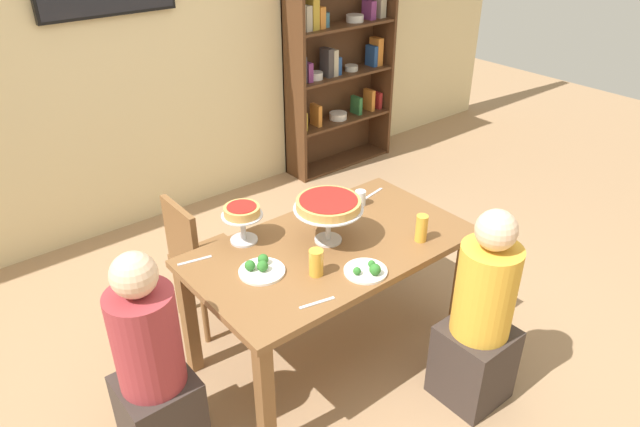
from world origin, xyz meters
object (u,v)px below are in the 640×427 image
object	(u,v)px
salad_plate_near_diner	(261,268)
cutlery_fork_near	(317,303)
chair_far_left	(201,256)
personal_pizza_stand	(242,215)
beer_glass_amber_short	(316,263)
diner_head_west	(153,374)
cutlery_fork_far	(373,193)
beer_glass_amber_tall	(421,228)
water_glass_clear_near	(360,198)
dining_table	(331,259)
deep_dish_pizza_stand	(328,206)
bookshelf	(338,47)
cutlery_knife_near	(195,261)
salad_plate_far_diner	(367,270)
diner_near_right	(480,324)

from	to	relation	value
salad_plate_near_diner	cutlery_fork_near	world-z (taller)	salad_plate_near_diner
chair_far_left	personal_pizza_stand	xyz separation A→B (m)	(0.09, -0.36, 0.42)
personal_pizza_stand	beer_glass_amber_short	distance (m)	0.51
diner_head_west	cutlery_fork_far	distance (m)	1.71
beer_glass_amber_tall	water_glass_clear_near	xyz separation A→B (m)	(0.02, 0.51, -0.03)
dining_table	deep_dish_pizza_stand	world-z (taller)	deep_dish_pizza_stand
bookshelf	deep_dish_pizza_stand	size ratio (longest dim) A/B	5.89
chair_far_left	salad_plate_near_diner	xyz separation A→B (m)	(0.00, -0.66, 0.28)
bookshelf	water_glass_clear_near	size ratio (longest dim) A/B	24.16
bookshelf	diner_head_west	size ratio (longest dim) A/B	1.92
cutlery_fork_near	cutlery_knife_near	xyz separation A→B (m)	(-0.27, 0.67, 0.00)
beer_glass_amber_tall	cutlery_fork_near	distance (m)	0.79
cutlery_knife_near	cutlery_fork_far	xyz separation A→B (m)	(1.23, -0.04, 0.00)
dining_table	deep_dish_pizza_stand	distance (m)	0.31
personal_pizza_stand	beer_glass_amber_tall	bearing A→B (deg)	-38.75
diner_head_west	beer_glass_amber_tall	distance (m)	1.55
chair_far_left	cutlery_fork_far	xyz separation A→B (m)	(1.02, -0.41, 0.26)
bookshelf	diner_head_west	xyz separation A→B (m)	(-2.85, -2.04, -0.64)
deep_dish_pizza_stand	salad_plate_near_diner	bearing A→B (deg)	-178.68
salad_plate_far_diner	cutlery_fork_near	size ratio (longest dim) A/B	1.22
dining_table	salad_plate_near_diner	distance (m)	0.45
dining_table	cutlery_knife_near	distance (m)	0.73
diner_near_right	personal_pizza_stand	bearing A→B (deg)	33.15
cutlery_fork_far	water_glass_clear_near	bearing A→B (deg)	5.75
deep_dish_pizza_stand	water_glass_clear_near	bearing A→B (deg)	24.79
dining_table	salad_plate_far_diner	distance (m)	0.33
cutlery_fork_near	dining_table	bearing A→B (deg)	55.09
beer_glass_amber_short	water_glass_clear_near	world-z (taller)	beer_glass_amber_short
bookshelf	deep_dish_pizza_stand	bearing A→B (deg)	-131.66
deep_dish_pizza_stand	cutlery_fork_far	xyz separation A→B (m)	(0.57, 0.24, -0.21)
beer_glass_amber_tall	beer_glass_amber_short	world-z (taller)	beer_glass_amber_tall
salad_plate_near_diner	dining_table	bearing A→B (deg)	-4.46
beer_glass_amber_tall	cutlery_knife_near	world-z (taller)	beer_glass_amber_tall
diner_near_right	cutlery_knife_near	xyz separation A→B (m)	(-1.01, 1.08, 0.25)
dining_table	beer_glass_amber_tall	distance (m)	0.52
chair_far_left	cutlery_knife_near	xyz separation A→B (m)	(-0.21, -0.37, 0.26)
personal_pizza_stand	salad_plate_near_diner	distance (m)	0.34
deep_dish_pizza_stand	personal_pizza_stand	xyz separation A→B (m)	(-0.36, 0.29, -0.05)
dining_table	diner_head_west	distance (m)	1.10
water_glass_clear_near	cutlery_fork_far	bearing A→B (deg)	17.34
cutlery_knife_near	cutlery_fork_far	size ratio (longest dim) A/B	1.00
salad_plate_far_diner	beer_glass_amber_short	distance (m)	0.26
bookshelf	cutlery_fork_near	xyz separation A→B (m)	(-2.14, -2.36, -0.39)
diner_near_right	beer_glass_amber_tall	size ratio (longest dim) A/B	7.46
personal_pizza_stand	salad_plate_near_diner	xyz separation A→B (m)	(-0.09, -0.30, -0.14)
water_glass_clear_near	cutlery_knife_near	distance (m)	1.08
salad_plate_far_diner	dining_table	bearing A→B (deg)	84.32
diner_near_right	cutlery_knife_near	distance (m)	1.50
personal_pizza_stand	cutlery_fork_far	distance (m)	0.94
diner_head_west	salad_plate_near_diner	world-z (taller)	diner_head_west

